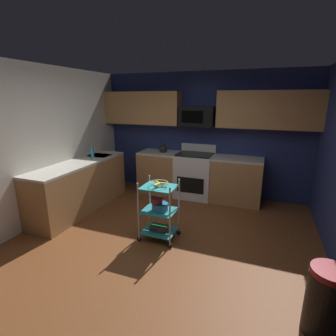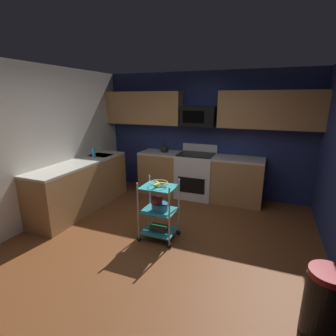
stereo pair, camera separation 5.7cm
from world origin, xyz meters
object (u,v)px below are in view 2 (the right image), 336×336
fruit_bowl (159,183)px  mixing_bowl_large (160,206)px  kettle (164,149)px  book_stack (159,228)px  dish_soap_bottle (94,153)px  trash_can (324,304)px  oven_range (196,175)px  rolling_cart (159,210)px  mixing_bowl_small (157,200)px  microwave (199,116)px

fruit_bowl → mixing_bowl_large: size_ratio=1.08×
mixing_bowl_large → kettle: (-0.70, 1.87, 0.48)m
book_stack → kettle: 2.16m
dish_soap_bottle → trash_can: dish_soap_bottle is taller
mixing_bowl_large → oven_range: bearing=89.4°
fruit_bowl → book_stack: size_ratio=1.02×
fruit_bowl → mixing_bowl_large: (0.01, 0.00, -0.36)m
rolling_cart → kettle: size_ratio=3.47×
fruit_bowl → kettle: 2.00m
mixing_bowl_large → book_stack: size_ratio=0.94×
fruit_bowl → dish_soap_bottle: dish_soap_bottle is taller
mixing_bowl_small → trash_can: trash_can is taller
kettle → mixing_bowl_small: bearing=-70.8°
microwave → mixing_bowl_small: microwave is taller
mixing_bowl_large → mixing_bowl_small: 0.11m
microwave → kettle: 1.01m
oven_range → kettle: bearing=-179.7°
book_stack → trash_can: bearing=-26.2°
rolling_cart → mixing_bowl_large: size_ratio=3.63×
mixing_bowl_large → dish_soap_bottle: bearing=154.6°
book_stack → microwave: bearing=89.0°
rolling_cart → book_stack: size_ratio=3.42×
rolling_cart → kettle: 2.06m
microwave → dish_soap_bottle: microwave is taller
fruit_bowl → trash_can: size_ratio=0.41×
mixing_bowl_small → dish_soap_bottle: dish_soap_bottle is taller
oven_range → mixing_bowl_small: size_ratio=6.04×
oven_range → rolling_cart: size_ratio=1.20×
microwave → book_stack: bearing=-91.0°
book_stack → dish_soap_bottle: bearing=154.5°
microwave → fruit_bowl: size_ratio=2.57×
oven_range → mixing_bowl_large: oven_range is taller
kettle → trash_can: (2.68, -2.85, -0.67)m
mixing_bowl_small → microwave: bearing=88.2°
mixing_bowl_large → trash_can: bearing=-26.3°
fruit_bowl → dish_soap_bottle: 1.96m
mixing_bowl_small → mixing_bowl_large: bearing=16.1°
mixing_bowl_small → kettle: 2.03m
mixing_bowl_large → dish_soap_bottle: 2.03m
rolling_cart → mixing_bowl_large: bearing=-0.0°
book_stack → mixing_bowl_small: bearing=-157.0°
rolling_cart → mixing_bowl_small: rolling_cart is taller
microwave → fruit_bowl: bearing=-91.0°
microwave → kettle: microwave is taller
oven_range → microwave: (-0.00, 0.10, 1.22)m
mixing_bowl_large → mixing_bowl_small: (-0.04, -0.01, 0.10)m
oven_range → microwave: microwave is taller
microwave → book_stack: microwave is taller
trash_can → kettle: bearing=133.3°
rolling_cart → dish_soap_bottle: dish_soap_bottle is taller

